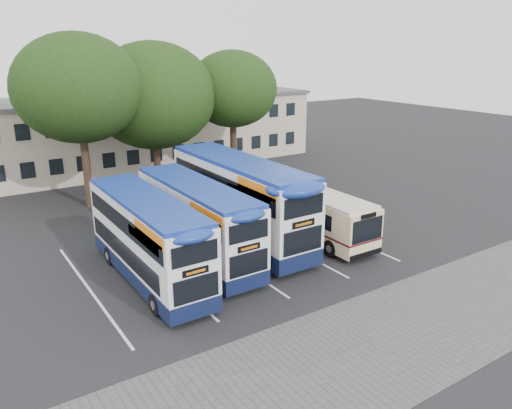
{
  "coord_description": "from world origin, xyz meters",
  "views": [
    {
      "loc": [
        -15.57,
        -15.78,
        10.46
      ],
      "look_at": [
        -1.86,
        5.0,
        2.46
      ],
      "focal_mm": 35.0,
      "sensor_mm": 36.0,
      "label": 1
    }
  ],
  "objects_px": {
    "bus_dd_left": "(148,235)",
    "bus_dd_mid": "(197,218)",
    "lamp_post": "(236,112)",
    "tree_left": "(78,88)",
    "tree_mid": "(153,96)",
    "bus_dd_right": "(240,197)",
    "bus_single": "(308,209)",
    "tree_right": "(233,89)"
  },
  "relations": [
    {
      "from": "tree_mid",
      "to": "lamp_post",
      "type": "bearing_deg",
      "value": 9.68
    },
    {
      "from": "bus_dd_left",
      "to": "bus_dd_right",
      "type": "bearing_deg",
      "value": 17.12
    },
    {
      "from": "tree_left",
      "to": "tree_mid",
      "type": "xyz_separation_m",
      "value": [
        5.55,
        1.39,
        -0.86
      ]
    },
    {
      "from": "lamp_post",
      "to": "tree_mid",
      "type": "bearing_deg",
      "value": -170.32
    },
    {
      "from": "bus_single",
      "to": "tree_mid",
      "type": "bearing_deg",
      "value": 104.15
    },
    {
      "from": "bus_dd_right",
      "to": "tree_left",
      "type": "bearing_deg",
      "value": 115.79
    },
    {
      "from": "tree_mid",
      "to": "bus_dd_right",
      "type": "bearing_deg",
      "value": -91.45
    },
    {
      "from": "tree_mid",
      "to": "bus_dd_left",
      "type": "bearing_deg",
      "value": -114.31
    },
    {
      "from": "lamp_post",
      "to": "bus_dd_left",
      "type": "relative_size",
      "value": 0.95
    },
    {
      "from": "bus_dd_mid",
      "to": "bus_dd_right",
      "type": "relative_size",
      "value": 0.87
    },
    {
      "from": "tree_mid",
      "to": "tree_right",
      "type": "height_order",
      "value": "tree_mid"
    },
    {
      "from": "bus_dd_right",
      "to": "bus_single",
      "type": "bearing_deg",
      "value": -19.95
    },
    {
      "from": "tree_right",
      "to": "tree_mid",
      "type": "bearing_deg",
      "value": 173.24
    },
    {
      "from": "tree_mid",
      "to": "tree_left",
      "type": "bearing_deg",
      "value": -165.96
    },
    {
      "from": "bus_dd_mid",
      "to": "bus_dd_right",
      "type": "distance_m",
      "value": 3.31
    },
    {
      "from": "tree_mid",
      "to": "tree_right",
      "type": "distance_m",
      "value": 6.23
    },
    {
      "from": "lamp_post",
      "to": "bus_single",
      "type": "distance_m",
      "value": 15.9
    },
    {
      "from": "bus_dd_left",
      "to": "bus_dd_right",
      "type": "height_order",
      "value": "bus_dd_right"
    },
    {
      "from": "tree_right",
      "to": "bus_single",
      "type": "xyz_separation_m",
      "value": [
        -2.76,
        -12.86,
        -5.64
      ]
    },
    {
      "from": "tree_left",
      "to": "bus_dd_right",
      "type": "bearing_deg",
      "value": -64.21
    },
    {
      "from": "tree_mid",
      "to": "bus_dd_right",
      "type": "distance_m",
      "value": 13.01
    },
    {
      "from": "tree_right",
      "to": "bus_dd_mid",
      "type": "relative_size",
      "value": 1.06
    },
    {
      "from": "tree_right",
      "to": "bus_dd_right",
      "type": "xyz_separation_m",
      "value": [
        -6.49,
        -11.5,
        -4.64
      ]
    },
    {
      "from": "bus_dd_left",
      "to": "bus_dd_mid",
      "type": "height_order",
      "value": "same"
    },
    {
      "from": "tree_left",
      "to": "bus_dd_mid",
      "type": "height_order",
      "value": "tree_left"
    },
    {
      "from": "bus_dd_left",
      "to": "bus_dd_right",
      "type": "relative_size",
      "value": 0.87
    },
    {
      "from": "tree_mid",
      "to": "bus_dd_mid",
      "type": "bearing_deg",
      "value": -104.55
    },
    {
      "from": "tree_left",
      "to": "bus_dd_right",
      "type": "xyz_separation_m",
      "value": [
        5.24,
        -10.85,
        -5.28
      ]
    },
    {
      "from": "lamp_post",
      "to": "tree_right",
      "type": "bearing_deg",
      "value": -126.33
    },
    {
      "from": "bus_dd_right",
      "to": "tree_mid",
      "type": "bearing_deg",
      "value": 88.55
    },
    {
      "from": "tree_left",
      "to": "tree_mid",
      "type": "relative_size",
      "value": 1.05
    },
    {
      "from": "tree_left",
      "to": "bus_single",
      "type": "distance_m",
      "value": 16.4
    },
    {
      "from": "lamp_post",
      "to": "tree_right",
      "type": "distance_m",
      "value": 3.29
    },
    {
      "from": "tree_left",
      "to": "bus_dd_mid",
      "type": "relative_size",
      "value": 1.18
    },
    {
      "from": "bus_single",
      "to": "tree_left",
      "type": "bearing_deg",
      "value": 126.34
    },
    {
      "from": "lamp_post",
      "to": "bus_dd_right",
      "type": "bearing_deg",
      "value": -120.56
    },
    {
      "from": "bus_single",
      "to": "lamp_post",
      "type": "bearing_deg",
      "value": 74.04
    },
    {
      "from": "lamp_post",
      "to": "tree_left",
      "type": "height_order",
      "value": "tree_left"
    },
    {
      "from": "bus_dd_right",
      "to": "bus_single",
      "type": "relative_size",
      "value": 1.21
    },
    {
      "from": "lamp_post",
      "to": "bus_single",
      "type": "bearing_deg",
      "value": -105.96
    },
    {
      "from": "bus_dd_left",
      "to": "tree_right",
      "type": "bearing_deg",
      "value": 46.8
    },
    {
      "from": "bus_dd_left",
      "to": "bus_single",
      "type": "distance_m",
      "value": 9.83
    }
  ]
}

